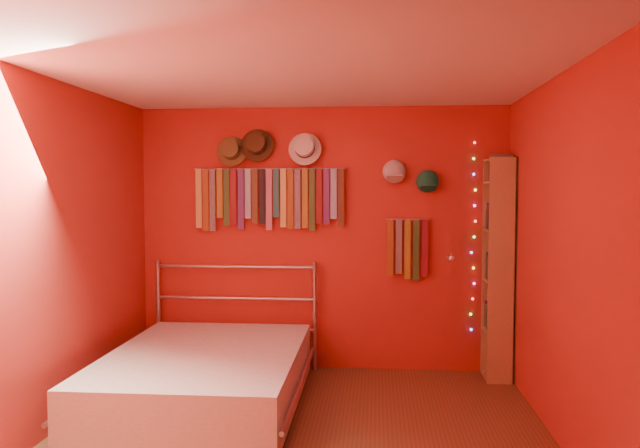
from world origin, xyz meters
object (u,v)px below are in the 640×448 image
(reading_lamp, at_px, (451,258))
(bed, at_px, (205,377))
(bookshelf, at_px, (503,267))
(tie_rack, at_px, (268,196))

(reading_lamp, xyz_separation_m, bed, (-2.02, -0.97, -0.86))
(bookshelf, bearing_deg, reading_lamp, 179.45)
(tie_rack, xyz_separation_m, bookshelf, (2.16, -0.15, -0.64))
(reading_lamp, distance_m, bed, 2.39)
(bookshelf, xyz_separation_m, bed, (-2.48, -0.96, -0.78))
(reading_lamp, xyz_separation_m, bookshelf, (0.46, -0.00, -0.08))
(bed, bearing_deg, bookshelf, 20.67)
(tie_rack, height_order, reading_lamp, tie_rack)
(tie_rack, bearing_deg, bed, -105.94)
(tie_rack, xyz_separation_m, bed, (-0.32, -1.12, -1.42))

